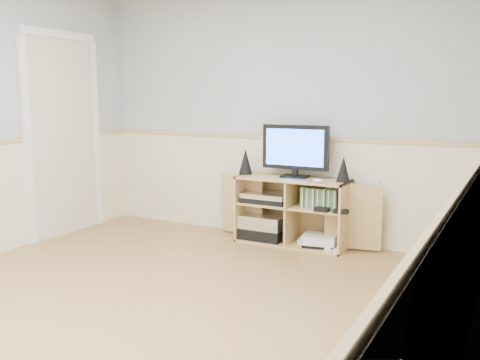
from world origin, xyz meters
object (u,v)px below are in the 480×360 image
Objects in this scene: media_cabinet at (294,210)px; game_consoles at (319,241)px; monitor at (295,149)px; keyboard at (297,180)px.

media_cabinet is 0.39m from game_consoles.
monitor is 0.34m from keyboard.
monitor is at bearing 124.32° from keyboard.
game_consoles is at bearing -12.27° from monitor.
monitor is (-0.00, -0.00, 0.60)m from media_cabinet.
keyboard is at bearing -62.76° from monitor.
media_cabinet is 3.66× the size of game_consoles.
monitor is at bearing 167.73° from game_consoles.
monitor is at bearing -90.00° from media_cabinet.
keyboard reaches higher than media_cabinet.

